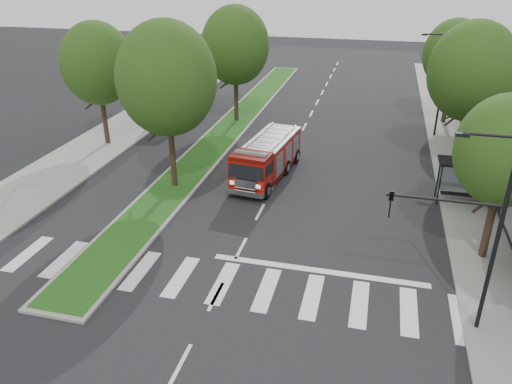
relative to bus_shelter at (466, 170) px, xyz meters
The scene contains 15 objects.
ground 14.00m from the bus_shelter, 143.97° to the right, with size 140.00×140.00×0.00m, color black.
sidewalk_right 3.00m from the bus_shelter, 54.94° to the left, with size 5.00×80.00×0.15m, color gray.
sidewalk_left 25.84m from the bus_shelter, behind, with size 5.00×80.00×0.15m, color gray.
median 19.92m from the bus_shelter, 150.20° to the left, with size 3.00×50.00×0.15m.
bus_shelter is the anchor object (origin of this frame).
tree_right_near 7.06m from the bus_shelter, 87.21° to the right, with size 4.40×4.40×8.05m.
tree_right_mid 7.36m from the bus_shelter, 87.07° to the left, with size 5.60×5.60×9.72m.
tree_right_far 16.30m from the bus_shelter, 88.92° to the left, with size 5.00×5.00×8.73m.
tree_median_near 17.98m from the bus_shelter, behind, with size 5.80×5.80×10.16m.
tree_median_far 21.36m from the bus_shelter, 145.43° to the left, with size 5.60×5.60×9.72m.
tree_left_mid 25.82m from the bus_shelter, behind, with size 5.20×5.20×9.16m.
streetlight_right_near 12.05m from the bus_shelter, 97.76° to the right, with size 4.08×0.22×8.00m.
streetlight_right_far 12.13m from the bus_shelter, 94.11° to the left, with size 2.11×0.20×8.00m.
fire_engine 11.99m from the bus_shelter, behind, with size 3.30×8.15×2.75m.
city_bus 26.30m from the bus_shelter, 151.93° to the left, with size 2.16×9.22×2.57m, color #AAAAAE.
Camera 1 is at (5.88, -20.39, 13.24)m, focal length 35.00 mm.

